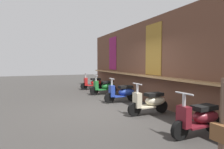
# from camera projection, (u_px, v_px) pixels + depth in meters

# --- Properties ---
(ground_plane) EXTENTS (37.58, 37.58, 0.00)m
(ground_plane) POSITION_uv_depth(u_px,v_px,m) (106.00, 110.00, 6.49)
(ground_plane) COLOR #383533
(market_stall_facade) EXTENTS (13.42, 0.61, 3.23)m
(market_stall_facade) POSITION_uv_depth(u_px,v_px,m) (157.00, 61.00, 7.15)
(market_stall_facade) COLOR brown
(market_stall_facade) RESTS_ON ground_plane
(scooter_red) EXTENTS (0.46, 1.40, 0.97)m
(scooter_red) POSITION_uv_depth(u_px,v_px,m) (94.00, 83.00, 11.42)
(scooter_red) COLOR red
(scooter_red) RESTS_ON ground_plane
(scooter_green) EXTENTS (0.48, 1.40, 0.97)m
(scooter_green) POSITION_uv_depth(u_px,v_px,m) (105.00, 86.00, 9.65)
(scooter_green) COLOR #237533
(scooter_green) RESTS_ON ground_plane
(scooter_blue) EXTENTS (0.46, 1.40, 0.97)m
(scooter_blue) POSITION_uv_depth(u_px,v_px,m) (123.00, 92.00, 7.76)
(scooter_blue) COLOR #233D9E
(scooter_blue) RESTS_ON ground_plane
(scooter_cream) EXTENTS (0.46, 1.40, 0.97)m
(scooter_cream) POSITION_uv_depth(u_px,v_px,m) (151.00, 101.00, 5.95)
(scooter_cream) COLOR beige
(scooter_cream) RESTS_ON ground_plane
(scooter_maroon) EXTENTS (0.48, 1.40, 0.97)m
(scooter_maroon) POSITION_uv_depth(u_px,v_px,m) (200.00, 118.00, 4.20)
(scooter_maroon) COLOR maroon
(scooter_maroon) RESTS_ON ground_plane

